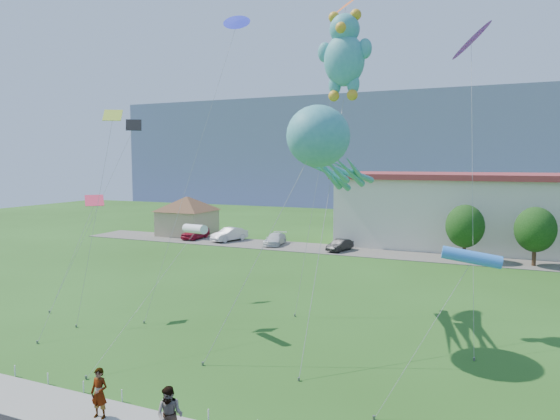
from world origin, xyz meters
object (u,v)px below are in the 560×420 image
object	(u,v)px
pavilion	(187,212)
parked_car_red	(195,232)
parked_car_white	(275,239)
teddy_bear_kite	(344,53)
parked_car_black	(340,245)
octopus_kite	(325,149)
pedestrian_left	(99,393)
parked_car_silver	(229,234)
pedestrian_right	(170,415)

from	to	relation	value
pavilion	parked_car_red	size ratio (longest dim) A/B	2.04
parked_car_white	teddy_bear_kite	size ratio (longest dim) A/B	0.24
parked_car_red	parked_car_black	distance (m)	18.81
octopus_kite	pedestrian_left	bearing A→B (deg)	-111.42
parked_car_silver	parked_car_white	world-z (taller)	parked_car_silver
pavilion	pedestrian_right	world-z (taller)	pavilion
pedestrian_right	pavilion	bearing A→B (deg)	111.45
parked_car_black	pavilion	bearing A→B (deg)	-174.23
parked_car_red	pedestrian_left	bearing A→B (deg)	-62.47
pavilion	parked_car_red	world-z (taller)	pavilion
pavilion	octopus_kite	bearing A→B (deg)	-45.80
pedestrian_left	parked_car_black	world-z (taller)	pedestrian_left
pedestrian_right	octopus_kite	size ratio (longest dim) A/B	0.16
parked_car_white	pedestrian_right	bearing A→B (deg)	-78.18
teddy_bear_kite	octopus_kite	bearing A→B (deg)	-92.59
pedestrian_right	teddy_bear_kite	distance (m)	21.42
octopus_kite	parked_car_red	bearing A→B (deg)	133.76
pavilion	parked_car_white	size ratio (longest dim) A/B	2.06
pedestrian_left	teddy_bear_kite	distance (m)	21.67
parked_car_red	parked_car_black	bearing A→B (deg)	-4.02
pedestrian_right	parked_car_white	world-z (taller)	pedestrian_right
parked_car_red	parked_car_white	size ratio (longest dim) A/B	1.01
pedestrian_left	parked_car_silver	bearing A→B (deg)	106.68
pavilion	teddy_bear_kite	distance (m)	40.10
pavilion	parked_car_red	distance (m)	4.29
octopus_kite	teddy_bear_kite	bearing A→B (deg)	87.41
pavilion	parked_car_white	xyz separation A→B (m)	(13.63, -2.75, -2.32)
pedestrian_left	parked_car_red	distance (m)	43.42
pedestrian_right	teddy_bear_kite	bearing A→B (deg)	73.22
pedestrian_right	pedestrian_left	bearing A→B (deg)	161.79
pedestrian_left	octopus_kite	bearing A→B (deg)	62.94
pedestrian_right	parked_car_silver	xyz separation A→B (m)	(-19.17, 38.80, -0.24)
pedestrian_right	parked_car_red	world-z (taller)	pedestrian_right
parked_car_black	parked_car_red	bearing A→B (deg)	-168.27
parked_car_red	octopus_kite	xyz separation A→B (m)	(25.17, -26.28, 9.39)
parked_car_white	octopus_kite	xyz separation A→B (m)	(14.31, -25.97, 9.51)
pedestrian_left	parked_car_black	xyz separation A→B (m)	(-1.68, 37.17, -0.36)
octopus_kite	pedestrian_right	bearing A→B (deg)	-96.00
parked_car_black	teddy_bear_kite	size ratio (longest dim) A/B	0.20
parked_car_black	teddy_bear_kite	distance (m)	27.52
parked_car_white	octopus_kite	size ratio (longest dim) A/B	0.36
pedestrian_left	octopus_kite	distance (m)	15.84
parked_car_white	teddy_bear_kite	distance (m)	30.97
pedestrian_left	parked_car_red	xyz separation A→B (m)	(-20.46, 38.30, -0.21)
parked_car_white	pedestrian_left	bearing A→B (deg)	-82.72
pedestrian_left	pedestrian_right	bearing A→B (deg)	-12.38
octopus_kite	parked_car_black	bearing A→B (deg)	104.26
pedestrian_right	octopus_kite	bearing A→B (deg)	72.54
parked_car_black	octopus_kite	bearing A→B (deg)	-60.56
pedestrian_left	parked_car_white	size ratio (longest dim) A/B	0.42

